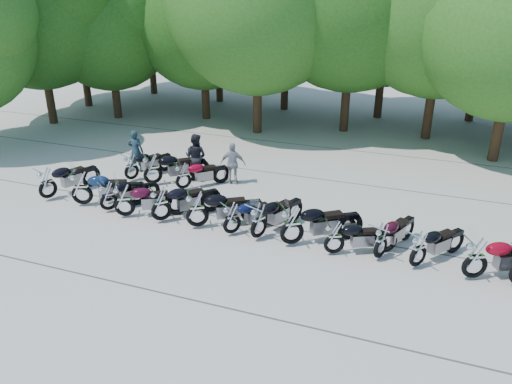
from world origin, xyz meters
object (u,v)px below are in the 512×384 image
(motorcycle_12, at_px, (476,257))
(motorcycle_5, at_px, (197,208))
(motorcycle_6, at_px, (232,217))
(rider_0, at_px, (136,151))
(motorcycle_3, at_px, (124,199))
(motorcycle_14, at_px, (131,166))
(motorcycle_2, at_px, (108,195))
(rider_1, at_px, (196,157))
(motorcycle_4, at_px, (161,203))
(motorcycle_11, at_px, (419,248))
(motorcycle_10, at_px, (381,240))
(rider_2, at_px, (233,164))
(motorcycle_15, at_px, (152,168))
(motorcycle_9, at_px, (335,237))
(motorcycle_1, at_px, (81,187))
(motorcycle_16, at_px, (183,175))
(motorcycle_0, at_px, (47,182))
(motorcycle_8, at_px, (292,224))
(motorcycle_7, at_px, (259,220))

(motorcycle_12, bearing_deg, motorcycle_5, 62.09)
(motorcycle_6, distance_m, rider_0, 6.92)
(motorcycle_3, distance_m, motorcycle_14, 3.33)
(motorcycle_2, distance_m, motorcycle_5, 3.39)
(motorcycle_2, xyz_separation_m, rider_1, (1.44, 3.71, 0.33))
(motorcycle_2, distance_m, rider_0, 3.86)
(motorcycle_4, height_order, motorcycle_11, motorcycle_4)
(motorcycle_10, xyz_separation_m, rider_1, (-7.62, 3.67, 0.31))
(motorcycle_6, bearing_deg, motorcycle_5, 36.64)
(motorcycle_3, relative_size, rider_2, 1.42)
(motorcycle_2, relative_size, motorcycle_11, 0.98)
(motorcycle_2, bearing_deg, rider_2, -93.81)
(motorcycle_15, bearing_deg, motorcycle_3, 151.69)
(motorcycle_3, bearing_deg, motorcycle_9, -117.99)
(motorcycle_11, xyz_separation_m, rider_1, (-8.63, 3.78, 0.31))
(motorcycle_1, height_order, motorcycle_16, motorcycle_1)
(motorcycle_10, xyz_separation_m, motorcycle_14, (-9.91, 2.64, 0.00))
(motorcycle_0, height_order, motorcycle_11, motorcycle_0)
(motorcycle_2, xyz_separation_m, motorcycle_11, (10.07, -0.07, 0.01))
(motorcycle_8, distance_m, motorcycle_12, 4.99)
(motorcycle_9, bearing_deg, motorcycle_11, -114.24)
(motorcycle_3, bearing_deg, motorcycle_6, -116.29)
(rider_2, bearing_deg, motorcycle_10, 135.98)
(rider_2, bearing_deg, motorcycle_2, 39.12)
(motorcycle_10, bearing_deg, motorcycle_16, 3.92)
(motorcycle_16, bearing_deg, motorcycle_14, 39.75)
(motorcycle_12, bearing_deg, motorcycle_2, 61.93)
(motorcycle_0, relative_size, motorcycle_3, 1.02)
(motorcycle_7, bearing_deg, motorcycle_9, -160.14)
(motorcycle_7, bearing_deg, motorcycle_12, -158.01)
(motorcycle_0, xyz_separation_m, motorcycle_16, (4.10, 2.49, -0.07))
(motorcycle_8, relative_size, motorcycle_9, 1.22)
(motorcycle_2, relative_size, motorcycle_4, 0.88)
(motorcycle_15, bearing_deg, motorcycle_9, -150.49)
(motorcycle_4, bearing_deg, motorcycle_12, -138.99)
(motorcycle_2, height_order, motorcycle_9, motorcycle_2)
(motorcycle_4, distance_m, motorcycle_8, 4.41)
(motorcycle_0, relative_size, motorcycle_5, 0.95)
(motorcycle_7, height_order, motorcycle_16, motorcycle_7)
(rider_2, bearing_deg, motorcycle_6, 99.96)
(motorcycle_12, xyz_separation_m, motorcycle_15, (-11.31, 2.72, 0.02))
(rider_2, bearing_deg, motorcycle_7, 110.20)
(motorcycle_1, relative_size, motorcycle_12, 1.04)
(motorcycle_3, distance_m, motorcycle_16, 2.85)
(motorcycle_6, bearing_deg, rider_2, -30.25)
(motorcycle_1, height_order, rider_0, rider_0)
(motorcycle_11, xyz_separation_m, motorcycle_12, (1.42, -0.10, 0.07))
(motorcycle_8, height_order, motorcycle_12, motorcycle_8)
(motorcycle_12, relative_size, rider_1, 1.31)
(motorcycle_6, relative_size, motorcycle_8, 0.83)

